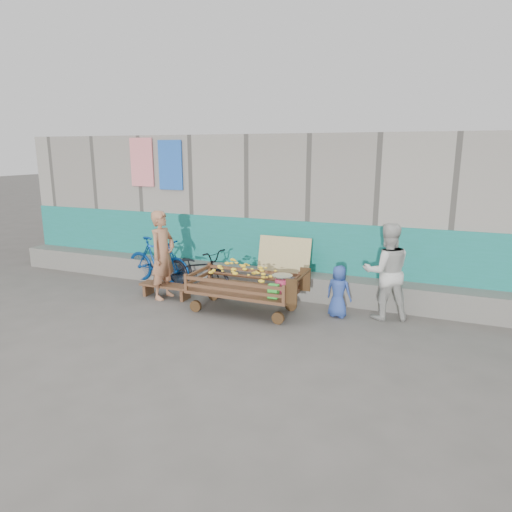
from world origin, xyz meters
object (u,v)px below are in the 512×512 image
at_px(banana_cart, 241,279).
at_px(bicycle_blue, 158,261).
at_px(bench, 166,288).
at_px(child, 339,291).
at_px(woman, 387,272).
at_px(vendor_man, 163,255).
at_px(bicycle_dark, 198,270).

relative_size(banana_cart, bicycle_blue, 1.22).
height_order(bench, child, child).
relative_size(woman, child, 1.81).
xyz_separation_m(bench, bicycle_blue, (-0.64, 0.69, 0.30)).
distance_m(bench, vendor_man, 0.63).
bearing_deg(child, woman, -150.90).
xyz_separation_m(banana_cart, bicycle_dark, (-1.21, 0.64, -0.13)).
relative_size(banana_cart, child, 2.25).
height_order(banana_cart, woman, woman).
distance_m(banana_cart, bicycle_blue, 2.41).
relative_size(woman, bicycle_blue, 0.98).
distance_m(banana_cart, child, 1.63).
bearing_deg(vendor_man, bicycle_dark, -35.29).
relative_size(banana_cart, vendor_man, 1.20).
bearing_deg(bicycle_dark, child, -79.75).
distance_m(woman, bicycle_dark, 3.54).
bearing_deg(banana_cart, bicycle_blue, 159.58).
distance_m(vendor_man, bicycle_dark, 0.77).
relative_size(vendor_man, child, 1.88).
distance_m(banana_cart, bicycle_dark, 1.38).
bearing_deg(woman, bicycle_blue, -24.44).
distance_m(woman, bicycle_blue, 4.57).
xyz_separation_m(bench, woman, (3.92, 0.45, 0.60)).
height_order(bench, woman, woman).
xyz_separation_m(child, bicycle_dark, (-2.80, 0.26, 0.00)).
bearing_deg(bicycle_dark, banana_cart, -102.09).
height_order(child, bicycle_dark, bicycle_dark).
xyz_separation_m(banana_cart, bench, (-1.61, 0.15, -0.38)).
relative_size(bench, vendor_man, 0.62).
height_order(woman, child, woman).
distance_m(banana_cart, bench, 1.67).
bearing_deg(bicycle_blue, woman, -85.43).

